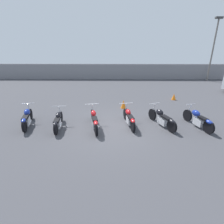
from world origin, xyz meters
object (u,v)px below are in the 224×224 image
traffic_cone_near (123,104)px  traffic_cone_far (174,97)px  light_pole_left (214,44)px  motorcycle_slot_3 (129,118)px  motorcycle_slot_1 (58,121)px  motorcycle_slot_5 (198,119)px  motorcycle_slot_2 (94,120)px  motorcycle_slot_0 (27,118)px  motorcycle_slot_4 (162,118)px

traffic_cone_near → traffic_cone_far: bearing=25.9°
light_pole_left → traffic_cone_near: bearing=-136.9°
traffic_cone_near → light_pole_left: bearing=43.1°
light_pole_left → motorcycle_slot_3: 15.68m
motorcycle_slot_1 → motorcycle_slot_5: size_ratio=0.95×
motorcycle_slot_1 → motorcycle_slot_2: bearing=-5.7°
motorcycle_slot_0 → traffic_cone_near: 5.63m
motorcycle_slot_5 → motorcycle_slot_1: bearing=165.2°
light_pole_left → motorcycle_slot_2: light_pole_left is taller
motorcycle_slot_0 → motorcycle_slot_3: motorcycle_slot_0 is taller
motorcycle_slot_2 → light_pole_left: bearing=34.2°
motorcycle_slot_1 → motorcycle_slot_2: (1.76, 0.03, 0.03)m
motorcycle_slot_2 → motorcycle_slot_3: motorcycle_slot_2 is taller
motorcycle_slot_2 → traffic_cone_near: 3.30m
motorcycle_slot_0 → motorcycle_slot_3: bearing=-12.6°
motorcycle_slot_5 → light_pole_left: bearing=45.4°
traffic_cone_near → traffic_cone_far: size_ratio=1.17×
motorcycle_slot_1 → motorcycle_slot_5: motorcycle_slot_5 is taller
light_pole_left → motorcycle_slot_3: light_pole_left is taller
light_pole_left → motorcycle_slot_1: 18.30m
light_pole_left → motorcycle_slot_3: (-9.73, -11.79, -3.47)m
light_pole_left → motorcycle_slot_3: bearing=-129.5°
traffic_cone_far → motorcycle_slot_4: bearing=-114.2°
motorcycle_slot_2 → traffic_cone_near: motorcycle_slot_2 is taller
motorcycle_slot_2 → traffic_cone_near: bearing=49.3°
light_pole_left → traffic_cone_near: (-9.89, -9.25, -3.61)m
motorcycle_slot_5 → traffic_cone_near: bearing=125.9°
light_pole_left → traffic_cone_far: size_ratio=14.34×
motorcycle_slot_0 → motorcycle_slot_5: motorcycle_slot_5 is taller
motorcycle_slot_5 → motorcycle_slot_0: bearing=163.2°
motorcycle_slot_4 → traffic_cone_far: bearing=43.2°
motorcycle_slot_1 → motorcycle_slot_4: motorcycle_slot_4 is taller
light_pole_left → motorcycle_slot_1: bearing=-137.3°
motorcycle_slot_1 → traffic_cone_far: (7.13, 4.79, -0.16)m
light_pole_left → motorcycle_slot_5: size_ratio=3.15×
light_pole_left → motorcycle_slot_5: light_pole_left is taller
motorcycle_slot_1 → traffic_cone_near: bearing=34.7°
motorcycle_slot_1 → motorcycle_slot_3: 3.50m
motorcycle_slot_0 → traffic_cone_near: size_ratio=3.88×
motorcycle_slot_0 → motorcycle_slot_3: (5.11, 0.14, -0.03)m
traffic_cone_near → motorcycle_slot_1: bearing=-138.5°
motorcycle_slot_1 → motorcycle_slot_2: motorcycle_slot_2 is taller
motorcycle_slot_2 → motorcycle_slot_3: size_ratio=1.06×
motorcycle_slot_5 → traffic_cone_far: (0.27, 4.57, -0.19)m
motorcycle_slot_4 → traffic_cone_far: motorcycle_slot_4 is taller
motorcycle_slot_4 → motorcycle_slot_0: bearing=158.0°
motorcycle_slot_2 → motorcycle_slot_3: 1.76m
motorcycle_slot_5 → traffic_cone_near: motorcycle_slot_5 is taller
light_pole_left → traffic_cone_far: (-6.08, -7.39, -3.65)m
motorcycle_slot_3 → traffic_cone_near: size_ratio=3.98×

